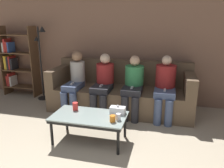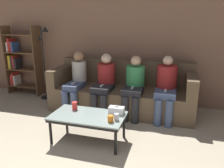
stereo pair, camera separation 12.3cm
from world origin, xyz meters
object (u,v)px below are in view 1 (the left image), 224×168
object	(u,v)px
cup_near_right	(113,119)
seated_person_left_end	(75,80)
cup_far_center	(118,117)
couch	(121,93)
seated_person_mid_right	(133,84)
coffee_table	(89,118)
seated_person_right_end	(165,85)
seated_person_mid_left	(104,82)
bookshelf	(16,62)
standing_lamp	(41,56)
tissue_box	(118,110)
cup_near_left	(75,106)

from	to	relation	value
cup_near_right	seated_person_left_end	xyz separation A→B (m)	(-1.04, 1.19, 0.16)
cup_far_center	cup_near_right	bearing A→B (deg)	-131.45
seated_person_left_end	couch	bearing A→B (deg)	16.63
couch	seated_person_mid_right	bearing A→B (deg)	-38.51
coffee_table	seated_person_right_end	size ratio (longest dim) A/B	0.94
coffee_table	cup_far_center	world-z (taller)	cup_far_center
cup_far_center	seated_person_mid_left	size ratio (longest dim) A/B	0.08
seated_person_mid_left	bookshelf	bearing A→B (deg)	166.81
cup_near_right	standing_lamp	world-z (taller)	standing_lamp
cup_near_right	tissue_box	distance (m)	0.28
cup_near_right	seated_person_mid_left	size ratio (longest dim) A/B	0.08
cup_near_left	cup_far_center	size ratio (longest dim) A/B	1.28
tissue_box	cup_far_center	bearing A→B (deg)	-74.91
cup_near_left	tissue_box	bearing A→B (deg)	2.63
coffee_table	cup_near_right	distance (m)	0.40
cup_near_left	tissue_box	distance (m)	0.65
cup_near_right	seated_person_mid_right	xyz separation A→B (m)	(0.08, 1.22, 0.15)
cup_near_left	coffee_table	bearing A→B (deg)	-26.71
cup_near_left	seated_person_left_end	distance (m)	1.03
seated_person_mid_left	coffee_table	bearing A→B (deg)	-84.45
couch	seated_person_left_end	distance (m)	0.92
tissue_box	seated_person_mid_right	bearing A→B (deg)	85.16
cup_near_left	cup_far_center	bearing A→B (deg)	-14.59
bookshelf	seated_person_right_end	bearing A→B (deg)	-8.65
cup_near_right	cup_far_center	bearing A→B (deg)	48.55
coffee_table	cup_near_right	bearing A→B (deg)	-17.51
cup_near_left	seated_person_right_end	xyz separation A→B (m)	(1.29, 0.97, 0.15)
coffee_table	bookshelf	distance (m)	2.93
seated_person_mid_right	seated_person_right_end	bearing A→B (deg)	0.79
seated_person_right_end	coffee_table	bearing A→B (deg)	-132.65
cup_far_center	standing_lamp	world-z (taller)	standing_lamp
seated_person_left_end	coffee_table	bearing A→B (deg)	-58.02
seated_person_left_end	seated_person_right_end	bearing A→B (deg)	1.22
couch	seated_person_left_end	bearing A→B (deg)	-163.37
bookshelf	couch	bearing A→B (deg)	-6.73
coffee_table	seated_person_left_end	size ratio (longest dim) A/B	0.92
couch	seated_person_mid_left	world-z (taller)	seated_person_mid_left
cup_near_right	cup_far_center	world-z (taller)	cup_far_center
cup_near_right	bookshelf	xyz separation A→B (m)	(-2.77, 1.75, 0.34)
cup_near_left	cup_near_right	distance (m)	0.69
couch	seated_person_left_end	size ratio (longest dim) A/B	2.36
tissue_box	seated_person_mid_right	world-z (taller)	seated_person_mid_right
bookshelf	seated_person_left_end	distance (m)	1.82
tissue_box	seated_person_left_end	distance (m)	1.39
seated_person_mid_left	cup_near_right	bearing A→B (deg)	-68.35
seated_person_mid_left	seated_person_right_end	size ratio (longest dim) A/B	0.99
seated_person_mid_left	cup_near_left	bearing A→B (deg)	-99.76
couch	seated_person_mid_left	bearing A→B (deg)	-140.35
standing_lamp	seated_person_right_end	world-z (taller)	standing_lamp
cup_near_right	seated_person_mid_right	size ratio (longest dim) A/B	0.08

